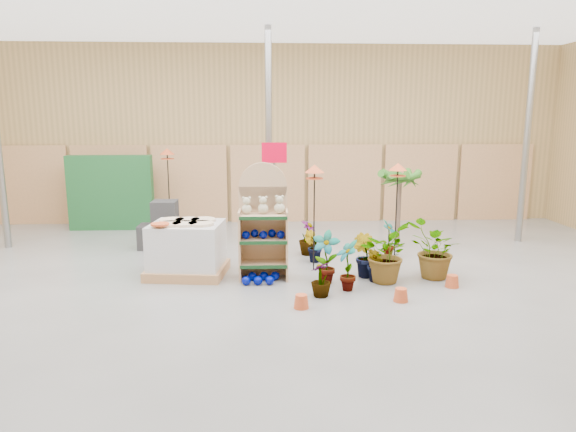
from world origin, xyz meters
name	(u,v)px	position (x,y,z in m)	size (l,w,h in m)	color
room	(271,148)	(0.00, 0.91, 2.21)	(15.20, 12.10, 4.70)	slate
display_shelf	(263,225)	(-0.13, 1.23, 0.89)	(0.82, 0.53, 1.95)	tan
teddy_bears	(264,206)	(-0.11, 1.14, 1.24)	(0.72, 0.18, 0.30)	#C1B898
gazing_balls_shelf	(263,234)	(-0.13, 1.11, 0.77)	(0.72, 0.25, 0.14)	#000A89
gazing_balls_floor	(261,278)	(-0.18, 0.88, 0.07)	(0.63, 0.39, 0.15)	#000A89
pallet_stack	(187,249)	(-1.45, 1.38, 0.46)	(1.42, 1.23, 0.96)	#B07E52
charcoal_planters	(161,229)	(-2.26, 3.27, 0.42)	(0.80, 0.50, 1.00)	black
trellis_stock	(111,193)	(-3.80, 5.20, 0.90)	(2.00, 0.30, 1.80)	#1A5427
offer_sign	(274,174)	(0.10, 2.98, 1.57)	(0.50, 0.08, 2.20)	gray
bird_table_front	(315,172)	(0.76, 1.55, 1.75)	(0.34, 0.34, 1.89)	black
bird_table_right	(398,170)	(2.39, 2.17, 1.72)	(0.34, 0.34, 1.86)	black
bird_table_back	(167,155)	(-2.29, 4.55, 1.86)	(0.34, 0.34, 2.00)	black
palm	(400,177)	(2.69, 3.14, 1.48)	(0.70, 0.70, 1.73)	brown
potted_plant_0	(326,257)	(0.89, 0.81, 0.44)	(0.46, 0.31, 0.88)	#2B6419
potted_plant_1	(364,255)	(1.57, 1.13, 0.37)	(0.41, 0.33, 0.74)	#2B6419
potted_plant_2	(385,253)	(1.87, 0.86, 0.48)	(0.87, 0.75, 0.96)	#2B6419
potted_plant_4	(389,238)	(2.32, 2.36, 0.37)	(0.39, 0.26, 0.74)	#2B6419
potted_plant_5	(313,246)	(0.80, 2.06, 0.30)	(0.33, 0.27, 0.61)	#2B6419
potted_plant_7	(321,279)	(0.73, 0.17, 0.27)	(0.31, 0.31, 0.55)	#2B6419
potted_plant_8	(347,265)	(1.18, 0.45, 0.41)	(0.43, 0.29, 0.82)	#2B6419
potted_plant_9	(376,265)	(1.72, 0.82, 0.29)	(0.32, 0.26, 0.59)	#2B6419
potted_plant_10	(435,250)	(2.74, 0.95, 0.49)	(0.89, 0.77, 0.98)	#2B6419
potted_plant_11	(308,238)	(0.75, 2.61, 0.34)	(0.38, 0.38, 0.68)	#2B6419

